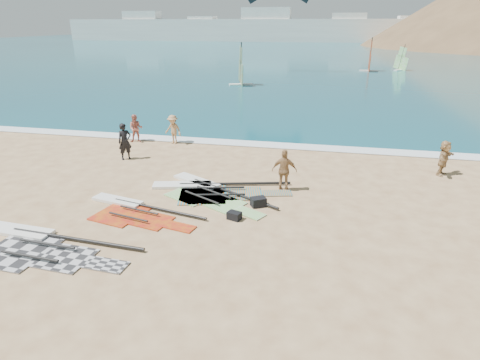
% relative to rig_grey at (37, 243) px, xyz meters
% --- Properties ---
extents(ground, '(300.00, 300.00, 0.00)m').
position_rel_rig_grey_xyz_m(ground, '(4.58, 0.56, -0.05)').
color(ground, tan).
rests_on(ground, ground).
extents(sea, '(300.00, 240.00, 0.06)m').
position_rel_rig_grey_xyz_m(sea, '(4.58, 132.56, -0.05)').
color(sea, '#0B3D50').
rests_on(sea, ground).
extents(surf_line, '(300.00, 1.20, 0.04)m').
position_rel_rig_grey_xyz_m(surf_line, '(4.58, 12.86, -0.05)').
color(surf_line, white).
rests_on(surf_line, ground).
extents(far_town, '(160.00, 8.00, 12.00)m').
position_rel_rig_grey_xyz_m(far_town, '(-11.15, 150.56, 4.44)').
color(far_town, white).
rests_on(far_town, ground).
extents(rig_grey, '(6.16, 2.59, 0.20)m').
position_rel_rig_grey_xyz_m(rig_grey, '(0.00, 0.00, 0.00)').
color(rig_grey, '#2B2A2D').
rests_on(rig_grey, ground).
extents(rig_green, '(5.24, 4.06, 0.20)m').
position_rel_rig_grey_xyz_m(rig_green, '(4.19, 5.36, -0.00)').
color(rig_green, '#46BC1B').
rests_on(rig_green, ground).
extents(rig_orange, '(6.19, 3.19, 0.20)m').
position_rel_rig_grey_xyz_m(rig_orange, '(4.24, 5.56, -0.00)').
color(rig_orange, orange).
rests_on(rig_orange, ground).
extents(rig_red, '(5.12, 2.54, 0.20)m').
position_rel_rig_grey_xyz_m(rig_red, '(1.87, 2.97, -0.00)').
color(rig_red, '#B4031D').
rests_on(rig_red, ground).
extents(gear_bag_near, '(0.70, 0.65, 0.36)m').
position_rel_rig_grey_xyz_m(gear_bag_near, '(6.57, 4.44, 0.13)').
color(gear_bag_near, black).
rests_on(gear_bag_near, ground).
extents(gear_bag_far, '(0.57, 0.48, 0.29)m').
position_rel_rig_grey_xyz_m(gear_bag_far, '(5.90, 3.14, 0.09)').
color(gear_bag_far, black).
rests_on(gear_bag_far, ground).
extents(person_wetsuit, '(0.82, 0.82, 1.93)m').
position_rel_rig_grey_xyz_m(person_wetsuit, '(-1.26, 8.76, 0.91)').
color(person_wetsuit, black).
rests_on(person_wetsuit, ground).
extents(beachgoer_left, '(0.95, 0.82, 1.67)m').
position_rel_rig_grey_xyz_m(beachgoer_left, '(-2.18, 11.93, 0.79)').
color(beachgoer_left, '#BC6858').
rests_on(beachgoer_left, ground).
extents(beachgoer_mid, '(1.26, 0.95, 1.73)m').
position_rel_rig_grey_xyz_m(beachgoer_mid, '(0.14, 12.06, 0.81)').
color(beachgoer_mid, tan).
rests_on(beachgoer_mid, ground).
extents(beachgoer_back, '(1.08, 0.48, 1.81)m').
position_rel_rig_grey_xyz_m(beachgoer_back, '(7.37, 6.28, 0.86)').
color(beachgoer_back, '#A0774B').
rests_on(beachgoer_back, ground).
extents(beachgoer_right, '(1.21, 1.60, 1.68)m').
position_rel_rig_grey_xyz_m(beachgoer_right, '(14.48, 9.73, 0.79)').
color(beachgoer_right, '#AA8455').
rests_on(beachgoer_right, ground).
extents(windsurfer_left, '(2.74, 3.04, 4.83)m').
position_rel_rig_grey_xyz_m(windsurfer_left, '(-0.93, 36.33, 1.32)').
color(windsurfer_left, white).
rests_on(windsurfer_left, ground).
extents(windsurfer_centre, '(2.68, 3.27, 4.87)m').
position_rel_rig_grey_xyz_m(windsurfer_centre, '(14.68, 54.20, 1.33)').
color(windsurfer_centre, white).
rests_on(windsurfer_centre, ground).
extents(windsurfer_right, '(1.94, 1.90, 3.83)m').
position_rel_rig_grey_xyz_m(windsurfer_right, '(19.42, 56.37, 1.11)').
color(windsurfer_right, white).
rests_on(windsurfer_right, ground).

